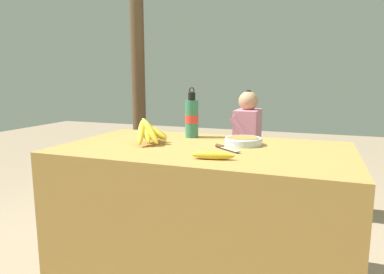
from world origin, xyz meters
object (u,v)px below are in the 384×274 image
(water_bottle, at_px, (192,118))
(loose_banana_front, at_px, (213,155))
(knife, at_px, (224,147))
(support_post_near, at_px, (138,66))
(serving_bowl, at_px, (244,140))
(banana_bunch_green, at_px, (312,159))
(seated_vendor, at_px, (242,140))
(wooden_bench, at_px, (257,168))
(banana_bunch_ripe, at_px, (149,131))

(water_bottle, distance_m, loose_banana_front, 0.60)
(water_bottle, xyz_separation_m, loose_banana_front, (0.29, -0.52, -0.10))
(knife, bearing_deg, support_post_near, 170.42)
(serving_bowl, xyz_separation_m, banana_bunch_green, (0.35, 1.23, -0.34))
(water_bottle, relative_size, seated_vendor, 0.29)
(loose_banana_front, bearing_deg, serving_bowl, 81.83)
(knife, relative_size, support_post_near, 0.06)
(wooden_bench, bearing_deg, knife, -87.84)
(water_bottle, height_order, support_post_near, support_post_near)
(water_bottle, relative_size, knife, 1.92)
(wooden_bench, height_order, banana_bunch_green, banana_bunch_green)
(banana_bunch_ripe, bearing_deg, loose_banana_front, -28.87)
(seated_vendor, distance_m, banana_bunch_green, 0.62)
(serving_bowl, bearing_deg, water_bottle, 159.30)
(seated_vendor, bearing_deg, serving_bowl, 101.67)
(serving_bowl, distance_m, support_post_near, 2.12)
(wooden_bench, relative_size, banana_bunch_green, 5.85)
(seated_vendor, height_order, support_post_near, support_post_near)
(serving_bowl, xyz_separation_m, knife, (-0.07, -0.15, -0.01))
(seated_vendor, bearing_deg, banana_bunch_ripe, 79.58)
(banana_bunch_ripe, bearing_deg, banana_bunch_green, 58.51)
(banana_bunch_ripe, relative_size, wooden_bench, 0.18)
(wooden_bench, bearing_deg, banana_bunch_ripe, -105.19)
(wooden_bench, bearing_deg, seated_vendor, -166.89)
(wooden_bench, relative_size, support_post_near, 0.61)
(knife, xyz_separation_m, banana_bunch_green, (0.42, 1.38, -0.33))
(serving_bowl, distance_m, loose_banana_front, 0.39)
(banana_bunch_ripe, bearing_deg, knife, -0.91)
(serving_bowl, height_order, water_bottle, water_bottle)
(water_bottle, relative_size, loose_banana_front, 1.55)
(banana_bunch_green, relative_size, support_post_near, 0.10)
(loose_banana_front, bearing_deg, support_post_near, 126.87)
(support_post_near, bearing_deg, serving_bowl, -45.40)
(loose_banana_front, xyz_separation_m, wooden_bench, (-0.06, 1.62, -0.47))
(knife, relative_size, wooden_bench, 0.10)
(loose_banana_front, xyz_separation_m, banana_bunch_green, (0.40, 1.62, -0.34))
(seated_vendor, bearing_deg, loose_banana_front, 96.78)
(serving_bowl, distance_m, wooden_bench, 1.32)
(seated_vendor, bearing_deg, wooden_bench, -167.41)
(banana_bunch_ripe, distance_m, seated_vendor, 1.39)
(water_bottle, distance_m, banana_bunch_green, 1.37)
(serving_bowl, xyz_separation_m, wooden_bench, (-0.12, 1.23, -0.47))
(knife, height_order, seated_vendor, seated_vendor)
(banana_bunch_ripe, relative_size, knife, 1.84)
(serving_bowl, bearing_deg, banana_bunch_ripe, -163.41)
(loose_banana_front, xyz_separation_m, seated_vendor, (-0.20, 1.59, -0.21))
(water_bottle, xyz_separation_m, wooden_bench, (0.23, 1.10, -0.57))
(seated_vendor, relative_size, support_post_near, 0.41)
(knife, xyz_separation_m, seated_vendor, (-0.19, 1.35, -0.20))
(banana_bunch_ripe, xyz_separation_m, loose_banana_front, (0.44, -0.24, -0.05))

